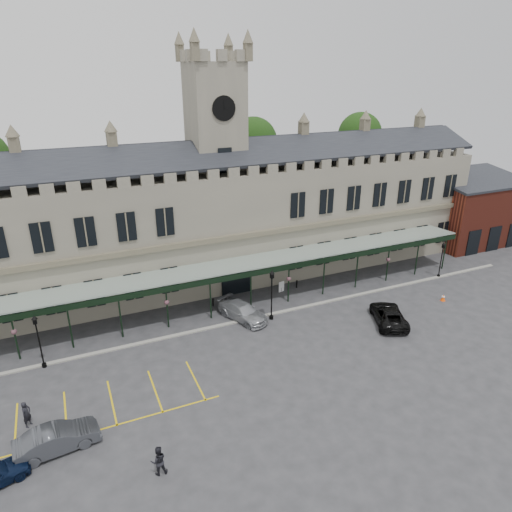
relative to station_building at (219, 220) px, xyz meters
name	(u,v)px	position (x,y,z in m)	size (l,w,h in m)	color
ground	(285,348)	(0.00, -15.91, -6.47)	(140.00, 140.00, 0.00)	#2F2F32
station_building	(219,220)	(0.00, 0.00, 0.00)	(60.00, 10.36, 17.30)	#6D695B
clock_tower	(216,157)	(0.00, 0.09, 6.64)	(5.60, 5.60, 24.80)	#6D695B
canopy	(250,286)	(0.00, -8.45, -4.06)	(50.00, 4.10, 4.30)	#8C9E93
brick_annex	(472,211)	(34.00, -2.94, -2.31)	(12.40, 8.36, 9.23)	maroon
kerb	(258,317)	(0.00, -10.41, -6.41)	(60.00, 0.40, 0.12)	gray
parking_markings	(113,407)	(-14.00, -17.41, -6.47)	(16.00, 6.00, 0.01)	gold
tree_behind_mid	(253,143)	(8.00, 9.09, 6.35)	(6.00, 6.00, 16.00)	#332314
tree_behind_right	(360,136)	(24.00, 9.09, 6.35)	(6.00, 6.00, 16.00)	#332314
lamp_post_left	(38,337)	(-18.24, -10.63, -3.78)	(0.43, 0.43, 4.54)	black
lamp_post_mid	(272,291)	(1.02, -11.10, -3.56)	(0.46, 0.46, 4.90)	black
lamp_post_right	(442,257)	(21.92, -10.33, -4.03)	(0.39, 0.39, 4.11)	black
traffic_cone	(443,298)	(18.20, -14.76, -6.13)	(0.44, 0.44, 0.70)	#FF4F08
sign_board	(281,287)	(4.37, -6.50, -5.91)	(0.66, 0.18, 1.13)	black
bollard_left	(213,302)	(-3.10, -6.57, -6.06)	(0.14, 0.14, 0.81)	black
bollard_right	(297,284)	(6.26, -6.32, -6.04)	(0.15, 0.15, 0.86)	black
car_left_b	(57,439)	(-17.50, -19.99, -5.66)	(1.71, 4.89, 1.61)	#3B3D43
car_taxi	(243,312)	(-1.39, -10.03, -5.70)	(2.14, 5.27, 1.53)	#94969B
car_van	(389,315)	(10.48, -15.92, -5.71)	(2.52, 5.46, 1.52)	black
person_a	(27,414)	(-19.20, -17.07, -5.55)	(0.67, 0.44, 1.84)	black
person_b	(159,461)	(-12.30, -24.21, -5.53)	(0.91, 0.71, 1.88)	black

